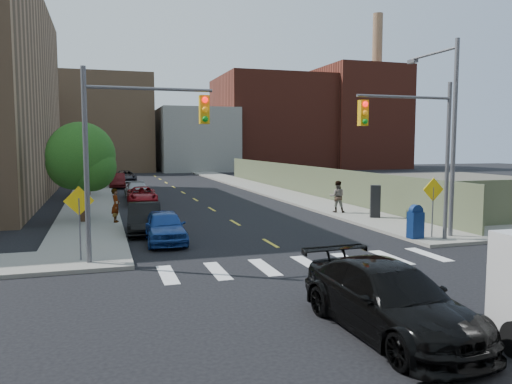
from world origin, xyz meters
TOP-DOWN VIEW (x-y plane):
  - ground at (0.00, 0.00)m, footprint 160.00×160.00m
  - sidewalk_nw at (-7.75, 41.50)m, footprint 3.50×73.00m
  - sidewalk_ne at (7.75, 41.50)m, footprint 3.50×73.00m
  - fence_north at (9.60, 28.00)m, footprint 0.12×44.00m
  - gravel_lot at (28.00, 30.00)m, footprint 36.00×42.00m
  - bg_bldg_midwest at (-6.00, 72.00)m, footprint 14.00×16.00m
  - bg_bldg_center at (8.00, 70.00)m, footprint 12.00×16.00m
  - bg_bldg_east at (22.00, 72.00)m, footprint 18.00×18.00m
  - bg_bldg_fareast at (38.00, 70.00)m, footprint 14.00×16.00m
  - smokestack at (42.00, 70.00)m, footprint 1.80×1.80m
  - signal_nw at (-5.98, 6.00)m, footprint 4.59×0.30m
  - signal_ne at (5.98, 6.00)m, footprint 4.59×0.30m
  - streetlight_ne at (8.20, 6.90)m, footprint 0.25×3.70m
  - warn_sign_nw at (-7.80, 6.50)m, footprint 1.06×0.06m
  - warn_sign_ne at (7.20, 6.50)m, footprint 1.06×0.06m
  - warn_sign_midwest at (-7.80, 20.00)m, footprint 1.06×0.06m
  - tree_west_near at (-8.00, 16.05)m, footprint 3.66×3.64m
  - tree_west_far at (-8.00, 31.05)m, footprint 3.66×3.64m
  - parked_car_blue at (-4.40, 9.55)m, footprint 1.78×4.25m
  - parked_car_black at (-5.04, 12.34)m, footprint 1.88×4.54m
  - parked_car_red at (-4.20, 24.42)m, footprint 2.23×4.57m
  - parked_car_silver at (-4.27, 28.18)m, footprint 1.93×4.55m
  - parked_car_white at (-4.20, 29.50)m, footprint 1.77×4.02m
  - parked_car_maroon at (-5.50, 38.88)m, footprint 1.55×4.43m
  - parked_car_grey at (-4.31, 46.47)m, footprint 2.43×4.84m
  - black_sedan at (-0.80, -2.65)m, footprint 2.50×5.57m
  - mailbox at (6.30, 6.47)m, footprint 0.65×0.51m
  - payphone at (7.92, 12.61)m, footprint 0.68×0.63m
  - pedestrian_west at (-6.30, 15.21)m, footprint 0.56×0.74m
  - pedestrian_east at (6.82, 15.19)m, footprint 1.16×1.06m

SIDE VIEW (x-z plane):
  - ground at x=0.00m, z-range 0.00..0.00m
  - gravel_lot at x=28.00m, z-range 0.00..0.06m
  - sidewalk_nw at x=-7.75m, z-range 0.00..0.15m
  - sidewalk_ne at x=7.75m, z-range 0.00..0.15m
  - parked_car_red at x=-4.20m, z-range 0.00..1.25m
  - parked_car_silver at x=-4.27m, z-range 0.00..1.31m
  - parked_car_grey at x=-4.31m, z-range 0.00..1.31m
  - parked_car_white at x=-4.20m, z-range 0.00..1.34m
  - parked_car_blue at x=-4.40m, z-range 0.00..1.44m
  - parked_car_maroon at x=-5.50m, z-range 0.00..1.46m
  - parked_car_black at x=-5.04m, z-range 0.00..1.46m
  - black_sedan at x=-0.80m, z-range 0.00..1.59m
  - mailbox at x=6.30m, z-range 0.13..1.63m
  - pedestrian_west at x=-6.30m, z-range 0.15..1.97m
  - payphone at x=7.92m, z-range 0.15..2.00m
  - pedestrian_east at x=6.82m, z-range 0.15..2.09m
  - fence_north at x=9.60m, z-range 0.00..2.50m
  - warn_sign_nw at x=-7.80m, z-range 0.58..3.41m
  - warn_sign_ne at x=7.20m, z-range 0.58..3.41m
  - warn_sign_midwest at x=-7.80m, z-range 0.58..3.41m
  - tree_west_near at x=-8.00m, z-range 0.72..6.24m
  - tree_west_far at x=-8.00m, z-range 0.72..6.24m
  - signal_nw at x=-5.98m, z-range 1.03..8.03m
  - signal_ne at x=5.98m, z-range 1.03..8.03m
  - bg_bldg_center at x=8.00m, z-range 0.00..10.00m
  - streetlight_ne at x=8.20m, z-range 0.72..9.72m
  - bg_bldg_midwest at x=-6.00m, z-range 0.00..15.00m
  - bg_bldg_east at x=22.00m, z-range 0.00..16.00m
  - bg_bldg_fareast at x=38.00m, z-range 0.00..18.00m
  - smokestack at x=42.00m, z-range 0.00..28.00m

